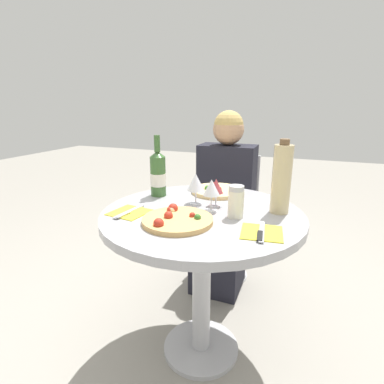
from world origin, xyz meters
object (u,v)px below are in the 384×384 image
at_px(tall_carafe, 282,179).
at_px(dining_table, 202,239).
at_px(chair_behind_diner, 228,218).
at_px(pizza_large, 177,219).
at_px(seated_diner, 223,209).
at_px(wine_bottle, 158,174).

bearing_deg(tall_carafe, dining_table, -160.64).
height_order(chair_behind_diner, tall_carafe, tall_carafe).
xyz_separation_m(pizza_large, tall_carafe, (0.37, 0.27, 0.14)).
relative_size(seated_diner, tall_carafe, 3.67).
xyz_separation_m(chair_behind_diner, seated_diner, (0.00, -0.13, 0.11)).
height_order(seated_diner, pizza_large, seated_diner).
xyz_separation_m(chair_behind_diner, wine_bottle, (-0.21, -0.64, 0.45)).
xyz_separation_m(seated_diner, tall_carafe, (0.39, -0.54, 0.37)).
bearing_deg(wine_bottle, dining_table, -26.64).
bearing_deg(tall_carafe, wine_bottle, 176.73).
relative_size(dining_table, tall_carafe, 2.79).
bearing_deg(pizza_large, chair_behind_diner, 91.49).
distance_m(chair_behind_diner, tall_carafe, 0.92).
distance_m(chair_behind_diner, wine_bottle, 0.81).
bearing_deg(chair_behind_diner, wine_bottle, 71.52).
xyz_separation_m(dining_table, seated_diner, (-0.08, 0.65, -0.08)).
distance_m(wine_bottle, tall_carafe, 0.61).
bearing_deg(chair_behind_diner, seated_diner, 90.00).
bearing_deg(dining_table, chair_behind_diner, 95.66).
xyz_separation_m(pizza_large, wine_bottle, (-0.24, 0.30, 0.10)).
height_order(seated_diner, tall_carafe, seated_diner).
xyz_separation_m(dining_table, pizza_large, (-0.05, -0.16, 0.15)).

